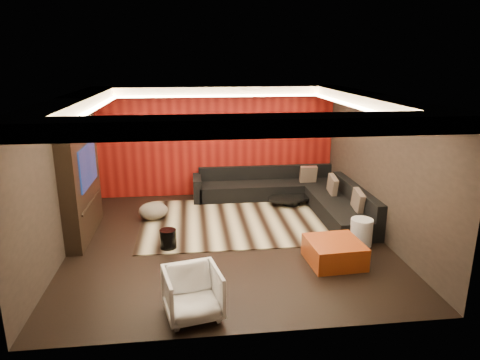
{
  "coord_description": "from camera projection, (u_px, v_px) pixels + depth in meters",
  "views": [
    {
      "loc": [
        -0.7,
        -7.76,
        3.49
      ],
      "look_at": [
        0.3,
        0.6,
        1.05
      ],
      "focal_mm": 32.0,
      "sensor_mm": 36.0,
      "label": 1
    }
  ],
  "objects": [
    {
      "name": "red_feature_wall",
      "position": [
        217.0,
        142.0,
        10.9
      ],
      "size": [
        5.98,
        0.05,
        2.78
      ],
      "primitive_type": "cube",
      "color": "#6B0C0A",
      "rests_on": "ground"
    },
    {
      "name": "coffee_table",
      "position": [
        291.0,
        200.0,
        10.4
      ],
      "size": [
        1.42,
        1.42,
        0.2
      ],
      "primitive_type": "cylinder",
      "rotation": [
        0.0,
        0.0,
        0.23
      ],
      "color": "black",
      "rests_on": "rug"
    },
    {
      "name": "wall_left",
      "position": [
        62.0,
        177.0,
        7.72
      ],
      "size": [
        0.02,
        6.0,
        2.8
      ],
      "primitive_type": "cube",
      "color": "black",
      "rests_on": "ground"
    },
    {
      "name": "throw_pillows",
      "position": [
        331.0,
        186.0,
        9.85
      ],
      "size": [
        0.73,
        2.49,
        0.5
      ],
      "color": "tan",
      "rests_on": "sectional_sofa"
    },
    {
      "name": "tv_shelf",
      "position": [
        91.0,
        202.0,
        8.52
      ],
      "size": [
        0.04,
        1.6,
        0.04
      ],
      "primitive_type": "cube",
      "color": "black",
      "rests_on": "ground"
    },
    {
      "name": "wall_right",
      "position": [
        380.0,
        167.0,
        8.41
      ],
      "size": [
        0.02,
        6.0,
        2.8
      ],
      "primitive_type": "cube",
      "color": "black",
      "rests_on": "ground"
    },
    {
      "name": "striped_pouf",
      "position": [
        153.0,
        211.0,
        9.47
      ],
      "size": [
        0.75,
        0.75,
        0.35
      ],
      "primitive_type": "ellipsoid",
      "rotation": [
        0.0,
        0.0,
        -0.18
      ],
      "color": "#B6A68D",
      "rests_on": "rug"
    },
    {
      "name": "cove_right",
      "position": [
        353.0,
        106.0,
        8.0
      ],
      "size": [
        0.08,
        4.8,
        0.04
      ],
      "primitive_type": "cube",
      "color": "#FFD899",
      "rests_on": "ground"
    },
    {
      "name": "soffit_left",
      "position": [
        72.0,
        104.0,
        7.4
      ],
      "size": [
        0.6,
        4.8,
        0.22
      ],
      "primitive_type": "cube",
      "color": "silver",
      "rests_on": "ground"
    },
    {
      "name": "cove_left",
      "position": [
        93.0,
        109.0,
        7.46
      ],
      "size": [
        0.08,
        4.8,
        0.04
      ],
      "primitive_type": "cube",
      "color": "#FFD899",
      "rests_on": "ground"
    },
    {
      "name": "drum_stool",
      "position": [
        168.0,
        239.0,
        8.01
      ],
      "size": [
        0.36,
        0.36,
        0.36
      ],
      "primitive_type": "cylinder",
      "rotation": [
        0.0,
        0.0,
        0.18
      ],
      "color": "black",
      "rests_on": "rug"
    },
    {
      "name": "cove_front",
      "position": [
        244.0,
        129.0,
        5.48
      ],
      "size": [
        4.8,
        0.08,
        0.04
      ],
      "primitive_type": "cube",
      "color": "#FFD899",
      "rests_on": "ground"
    },
    {
      "name": "sectional_sofa",
      "position": [
        293.0,
        195.0,
        10.36
      ],
      "size": [
        3.65,
        3.5,
        0.75
      ],
      "color": "black",
      "rests_on": "floor"
    },
    {
      "name": "armchair",
      "position": [
        193.0,
        293.0,
        5.89
      ],
      "size": [
        0.89,
        0.9,
        0.7
      ],
      "primitive_type": "imported",
      "rotation": [
        0.0,
        0.0,
        0.21
      ],
      "color": "white",
      "rests_on": "floor"
    },
    {
      "name": "cove_back",
      "position": [
        218.0,
        96.0,
        9.98
      ],
      "size": [
        4.8,
        0.08,
        0.04
      ],
      "primitive_type": "cube",
      "color": "#FFD899",
      "rests_on": "ground"
    },
    {
      "name": "orange_ottoman",
      "position": [
        334.0,
        252.0,
        7.47
      ],
      "size": [
        0.96,
        0.96,
        0.4
      ],
      "primitive_type": "cube",
      "rotation": [
        0.0,
        0.0,
        0.06
      ],
      "color": "#9E3914",
      "rests_on": "floor"
    },
    {
      "name": "tv_screen",
      "position": [
        88.0,
        165.0,
        8.32
      ],
      "size": [
        0.04,
        1.3,
        0.8
      ],
      "primitive_type": "cube",
      "color": "black",
      "rests_on": "ground"
    },
    {
      "name": "soffit_back",
      "position": [
        217.0,
        91.0,
        10.28
      ],
      "size": [
        6.0,
        0.6,
        0.22
      ],
      "primitive_type": "cube",
      "color": "silver",
      "rests_on": "ground"
    },
    {
      "name": "tv_surround",
      "position": [
        81.0,
        183.0,
        8.39
      ],
      "size": [
        0.3,
        2.0,
        2.2
      ],
      "primitive_type": "cube",
      "color": "black",
      "rests_on": "ground"
    },
    {
      "name": "floor",
      "position": [
        229.0,
        240.0,
        8.46
      ],
      "size": [
        6.0,
        6.0,
        0.02
      ],
      "primitive_type": "cube",
      "color": "black",
      "rests_on": "ground"
    },
    {
      "name": "soffit_front",
      "position": [
        248.0,
        126.0,
        5.13
      ],
      "size": [
        6.0,
        0.6,
        0.22
      ],
      "primitive_type": "cube",
      "color": "silver",
      "rests_on": "ground"
    },
    {
      "name": "wall_back",
      "position": [
        217.0,
        141.0,
        10.93
      ],
      "size": [
        6.0,
        0.02,
        2.8
      ],
      "primitive_type": "cube",
      "color": "black",
      "rests_on": "ground"
    },
    {
      "name": "white_side_table",
      "position": [
        361.0,
        232.0,
        8.16
      ],
      "size": [
        0.52,
        0.52,
        0.52
      ],
      "primitive_type": "cylinder",
      "rotation": [
        0.0,
        0.0,
        0.29
      ],
      "color": "silver",
      "rests_on": "floor"
    },
    {
      "name": "rug",
      "position": [
        233.0,
        221.0,
        9.41
      ],
      "size": [
        4.0,
        3.0,
        0.02
      ],
      "primitive_type": "cube",
      "rotation": [
        0.0,
        0.0,
        -0.0
      ],
      "color": "#C3B78F",
      "rests_on": "floor"
    },
    {
      "name": "soffit_right",
      "position": [
        371.0,
        101.0,
        8.01
      ],
      "size": [
        0.6,
        4.8,
        0.22
      ],
      "primitive_type": "cube",
      "color": "silver",
      "rests_on": "ground"
    },
    {
      "name": "ceiling",
      "position": [
        227.0,
        96.0,
        7.67
      ],
      "size": [
        6.0,
        6.0,
        0.02
      ],
      "primitive_type": "cube",
      "color": "silver",
      "rests_on": "ground"
    }
  ]
}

